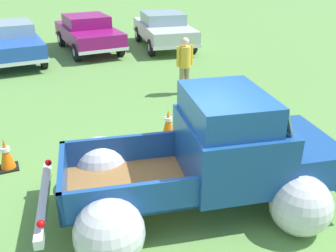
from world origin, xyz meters
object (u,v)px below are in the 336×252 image
(vintage_pickup_truck, at_px, (213,163))
(show_car_2, at_px, (164,28))
(lane_cone_1, at_px, (6,154))
(show_car_1, at_px, (88,32))
(spectator_1, at_px, (185,62))
(lane_cone_0, at_px, (168,123))
(show_car_0, at_px, (12,40))

(vintage_pickup_truck, relative_size, show_car_2, 1.08)
(vintage_pickup_truck, bearing_deg, lane_cone_1, 151.54)
(show_car_2, relative_size, lane_cone_1, 7.22)
(show_car_1, bearing_deg, vintage_pickup_truck, -5.43)
(spectator_1, bearing_deg, show_car_1, -173.08)
(lane_cone_0, bearing_deg, show_car_0, 107.72)
(vintage_pickup_truck, distance_m, show_car_1, 11.27)
(show_car_1, relative_size, lane_cone_0, 6.83)
(vintage_pickup_truck, xyz_separation_m, show_car_1, (0.72, 11.25, 0.03))
(show_car_1, height_order, lane_cone_1, show_car_1)
(show_car_2, relative_size, spectator_1, 2.77)
(lane_cone_1, bearing_deg, lane_cone_0, 0.03)
(vintage_pickup_truck, distance_m, lane_cone_1, 3.97)
(spectator_1, relative_size, lane_cone_1, 2.60)
(vintage_pickup_truck, height_order, lane_cone_0, vintage_pickup_truck)
(lane_cone_0, bearing_deg, spectator_1, 56.00)
(lane_cone_0, bearing_deg, show_car_2, 66.73)
(lane_cone_0, bearing_deg, show_car_1, 87.75)
(show_car_1, height_order, spectator_1, spectator_1)
(show_car_0, height_order, show_car_2, same)
(show_car_0, relative_size, lane_cone_1, 7.07)
(show_car_0, relative_size, show_car_1, 1.04)
(spectator_1, xyz_separation_m, lane_cone_0, (-1.60, -2.37, -0.62))
(show_car_1, height_order, lane_cone_0, show_car_1)
(vintage_pickup_truck, height_order, show_car_0, vintage_pickup_truck)
(show_car_0, xyz_separation_m, lane_cone_0, (2.63, -8.24, -0.47))
(show_car_1, xyz_separation_m, spectator_1, (1.26, -6.32, 0.15))
(vintage_pickup_truck, distance_m, show_car_2, 11.30)
(show_car_2, bearing_deg, lane_cone_1, -30.79)
(vintage_pickup_truck, height_order, lane_cone_1, vintage_pickup_truck)
(show_car_2, bearing_deg, spectator_1, -8.62)
(show_car_2, bearing_deg, lane_cone_0, -13.70)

